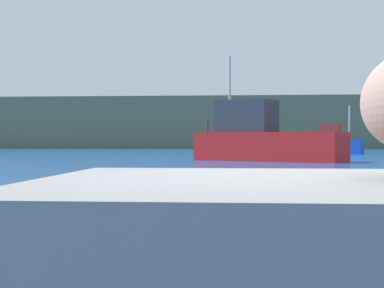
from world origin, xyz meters
The scene contains 3 objects.
hillside_backdrop centered at (0.00, 71.49, 3.14)m, with size 140.00×13.61×6.29m, color #5B664C.
fishing_boat_blue centered at (6.35, 40.42, 0.79)m, with size 4.82×2.95×3.59m.
fishing_boat_red centered at (0.79, 25.43, 1.10)m, with size 7.61×5.44×5.37m.
Camera 1 is at (-0.34, -3.70, 1.04)m, focal length 54.45 mm.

